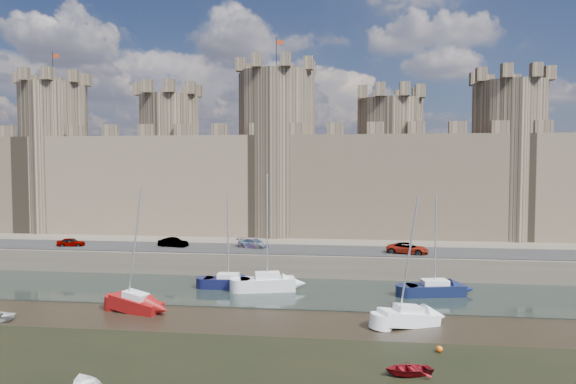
# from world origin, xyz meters

# --- Properties ---
(water_channel) EXTENTS (160.00, 12.00, 0.08)m
(water_channel) POSITION_xyz_m (0.00, 24.00, 0.04)
(water_channel) COLOR black
(water_channel) RESTS_ON ground
(quay) EXTENTS (160.00, 60.00, 2.50)m
(quay) POSITION_xyz_m (0.00, 60.00, 1.25)
(quay) COLOR #4C443A
(quay) RESTS_ON ground
(road) EXTENTS (160.00, 7.00, 0.10)m
(road) POSITION_xyz_m (0.00, 34.00, 2.55)
(road) COLOR black
(road) RESTS_ON quay
(castle) EXTENTS (108.50, 11.00, 29.00)m
(castle) POSITION_xyz_m (-0.64, 48.00, 11.67)
(castle) COLOR #42382B
(castle) RESTS_ON quay
(car_0) EXTENTS (3.40, 1.91, 1.09)m
(car_0) POSITION_xyz_m (-21.02, 33.05, 3.05)
(car_0) COLOR gray
(car_0) RESTS_ON quay
(car_1) EXTENTS (3.75, 1.85, 1.18)m
(car_1) POSITION_xyz_m (-8.57, 34.15, 3.09)
(car_1) COLOR gray
(car_1) RESTS_ON quay
(car_2) EXTENTS (4.38, 2.88, 1.18)m
(car_2) POSITION_xyz_m (1.25, 34.61, 3.09)
(car_2) COLOR gray
(car_2) RESTS_ON quay
(car_3) EXTENTS (4.94, 3.17, 1.27)m
(car_3) POSITION_xyz_m (18.96, 32.77, 3.13)
(car_3) COLOR gray
(car_3) RESTS_ON quay
(sailboat_1) EXTENTS (4.78, 2.01, 9.44)m
(sailboat_1) POSITION_xyz_m (0.51, 24.67, 0.76)
(sailboat_1) COLOR black
(sailboat_1) RESTS_ON ground
(sailboat_2) EXTENTS (5.66, 3.28, 11.47)m
(sailboat_2) POSITION_xyz_m (4.57, 24.13, 0.89)
(sailboat_2) COLOR silver
(sailboat_2) RESTS_ON ground
(sailboat_3) EXTENTS (5.72, 3.17, 9.47)m
(sailboat_3) POSITION_xyz_m (20.59, 24.26, 0.75)
(sailboat_3) COLOR black
(sailboat_3) RESTS_ON ground
(sailboat_4) EXTENTS (4.82, 2.90, 10.55)m
(sailboat_4) POSITION_xyz_m (-5.34, 15.85, 0.77)
(sailboat_4) COLOR maroon
(sailboat_4) RESTS_ON ground
(sailboat_5) EXTENTS (4.97, 3.55, 10.02)m
(sailboat_5) POSITION_xyz_m (17.13, 14.86, 0.72)
(sailboat_5) COLOR white
(sailboat_5) RESTS_ON ground
(dinghy_4) EXTENTS (3.45, 2.93, 0.61)m
(dinghy_4) POSITION_xyz_m (16.09, 5.31, 0.30)
(dinghy_4) COLOR maroon
(dinghy_4) RESTS_ON ground
(buoy_3) EXTENTS (0.43, 0.43, 0.43)m
(buoy_3) POSITION_xyz_m (18.55, 9.31, 0.22)
(buoy_3) COLOR #ED560A
(buoy_3) RESTS_ON ground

